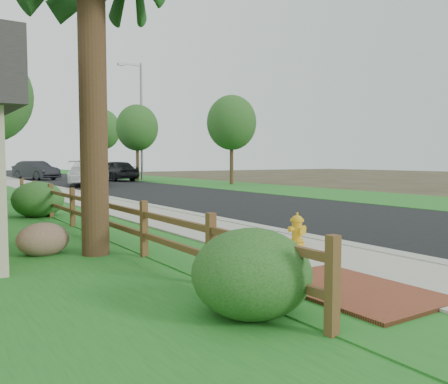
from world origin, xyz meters
TOP-DOWN VIEW (x-y plane):
  - ground at (0.00, 0.00)m, footprint 120.00×120.00m
  - road at (4.60, 35.00)m, footprint 8.00×90.00m
  - curb at (0.40, 35.00)m, footprint 0.40×90.00m
  - wet_gutter at (0.75, 35.00)m, footprint 0.50×90.00m
  - sidewalk at (-0.90, 35.00)m, footprint 2.20×90.00m
  - verge_far at (11.50, 35.00)m, footprint 6.00×90.00m
  - brick_patch at (-2.20, -1.00)m, footprint 1.60×2.40m
  - ranch_fence at (-3.60, 6.40)m, footprint 0.12×16.92m
  - fire_hydrant at (-0.58, 1.89)m, footprint 0.44×0.35m
  - white_suv at (3.09, 27.45)m, footprint 4.62×6.77m
  - dark_car_mid at (7.20, 33.53)m, footprint 2.83×5.41m
  - dark_car_far at (2.00, 39.51)m, footprint 3.46×5.40m
  - streetlight at (9.28, 33.02)m, footprint 2.33×0.55m
  - boulder at (-5.15, 4.05)m, footprint 1.13×0.95m
  - shrub_a at (-3.90, -1.00)m, footprint 1.82×1.82m
  - shrub_c at (-3.90, 10.46)m, footprint 1.99×1.99m
  - tree_near_right at (12.21, 23.18)m, footprint 3.61×3.61m
  - tree_mid_right at (9.00, 32.90)m, footprint 3.61×3.61m
  - tree_far_right at (9.00, 42.08)m, footprint 3.78×3.78m

SIDE VIEW (x-z plane):
  - ground at x=0.00m, z-range 0.00..0.00m
  - road at x=4.60m, z-range 0.00..0.02m
  - verge_far at x=11.50m, z-range 0.00..0.04m
  - wet_gutter at x=0.75m, z-range 0.02..0.02m
  - sidewalk at x=-0.90m, z-range 0.00..0.10m
  - brick_patch at x=-2.20m, z-range 0.00..0.11m
  - curb at x=0.40m, z-range 0.00..0.12m
  - boulder at x=-5.15m, z-range 0.00..0.66m
  - fire_hydrant at x=-0.58m, z-range 0.07..0.75m
  - shrub_a at x=-3.90m, z-range 0.00..1.07m
  - shrub_c at x=-3.90m, z-range 0.00..1.17m
  - ranch_fence at x=-3.60m, z-range 0.07..1.17m
  - dark_car_far at x=2.00m, z-range 0.02..1.70m
  - dark_car_mid at x=7.20m, z-range 0.02..1.78m
  - white_suv at x=3.09m, z-range 0.02..1.84m
  - tree_near_right at x=12.21m, z-range 1.25..7.74m
  - tree_mid_right at x=9.00m, z-range 1.27..7.81m
  - tree_far_right at x=9.00m, z-range 1.39..8.36m
  - streetlight at x=9.28m, z-range 0.67..10.75m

